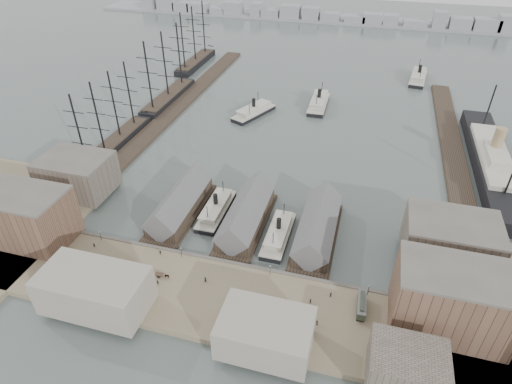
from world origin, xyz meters
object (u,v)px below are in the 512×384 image
(ocean_steamer, at_px, (491,160))
(horse_cart_left, at_px, (105,262))
(tram, at_px, (361,305))
(ferry_docked_west, at_px, (216,209))
(horse_cart_right, at_px, (243,310))
(horse_cart_center, at_px, (164,276))

(ocean_steamer, bearing_deg, horse_cart_left, -142.13)
(ocean_steamer, xyz_separation_m, tram, (-48.53, -96.93, -0.48))
(horse_cart_left, bearing_deg, ferry_docked_west, -26.01)
(ocean_steamer, bearing_deg, horse_cart_right, -127.09)
(ocean_steamer, relative_size, horse_cart_center, 20.30)
(horse_cart_left, relative_size, horse_cart_center, 0.98)
(ferry_docked_west, relative_size, horse_cart_left, 5.53)
(horse_cart_left, xyz_separation_m, horse_cart_center, (21.13, -0.11, 0.01))
(ferry_docked_west, distance_m, horse_cart_center, 37.62)
(ferry_docked_west, bearing_deg, horse_cart_left, -123.19)
(horse_cart_left, bearing_deg, ocean_steamer, -44.95)
(ferry_docked_west, xyz_separation_m, ocean_steamer, (105.00, 63.31, 2.03))
(ocean_steamer, height_order, horse_cart_center, ocean_steamer)
(horse_cart_right, bearing_deg, ocean_steamer, -21.05)
(ferry_docked_west, height_order, horse_cart_left, ferry_docked_west)
(ocean_steamer, distance_m, tram, 108.40)
(ferry_docked_west, height_order, horse_cart_right, ferry_docked_west)
(ferry_docked_west, distance_m, tram, 65.73)
(tram, relative_size, horse_cart_right, 2.03)
(horse_cart_center, bearing_deg, horse_cart_left, 89.24)
(horse_cart_left, distance_m, horse_cart_right, 49.06)
(tram, bearing_deg, ocean_steamer, 61.33)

